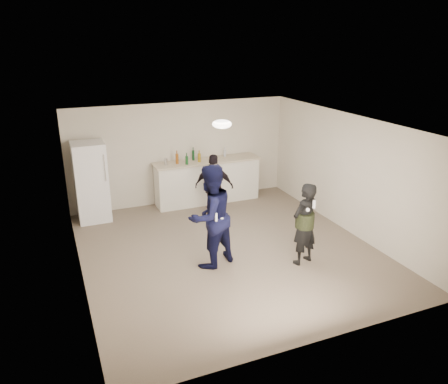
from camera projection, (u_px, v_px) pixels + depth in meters
name	position (u px, v px, depth m)	size (l,w,h in m)	color
floor	(228.00, 250.00, 8.61)	(6.00, 6.00, 0.00)	#6B5B4C
ceiling	(228.00, 124.00, 7.77)	(6.00, 6.00, 0.00)	silver
wall_back	(181.00, 153.00, 10.80)	(6.00, 6.00, 0.00)	beige
wall_front	(319.00, 262.00, 5.58)	(6.00, 6.00, 0.00)	beige
wall_left	(75.00, 211.00, 7.20)	(6.00, 6.00, 0.00)	beige
wall_right	(348.00, 174.00, 9.18)	(6.00, 6.00, 0.00)	beige
counter	(207.00, 182.00, 10.96)	(2.60, 0.56, 1.05)	white
counter_top	(207.00, 161.00, 10.78)	(2.68, 0.64, 0.04)	beige
fridge	(91.00, 182.00, 9.77)	(0.70, 0.70, 1.80)	white
fridge_handle	(105.00, 168.00, 9.41)	(0.02, 0.02, 0.60)	silver
ceiling_dome	(222.00, 124.00, 8.05)	(0.36, 0.36, 0.16)	white
shaker	(166.00, 162.00, 10.34)	(0.08, 0.08, 0.17)	silver
man	(210.00, 216.00, 7.77)	(0.93, 0.72, 1.91)	#101244
woman	(305.00, 224.00, 7.89)	(0.57, 0.37, 1.55)	black
camo_shorts	(305.00, 220.00, 7.87)	(0.34, 0.34, 0.28)	#263216
spectator	(214.00, 186.00, 9.96)	(0.88, 0.36, 1.50)	black
remote_man	(216.00, 217.00, 7.49)	(0.04, 0.04, 0.15)	white
nunchuk_man	(222.00, 219.00, 7.59)	(0.07, 0.07, 0.07)	white
remote_woman	(314.00, 204.00, 7.51)	(0.04, 0.04, 0.15)	white
nunchuk_woman	(308.00, 210.00, 7.54)	(0.07, 0.07, 0.07)	white
bottle_cluster	(194.00, 157.00, 10.61)	(1.38, 0.40, 0.25)	#12401C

